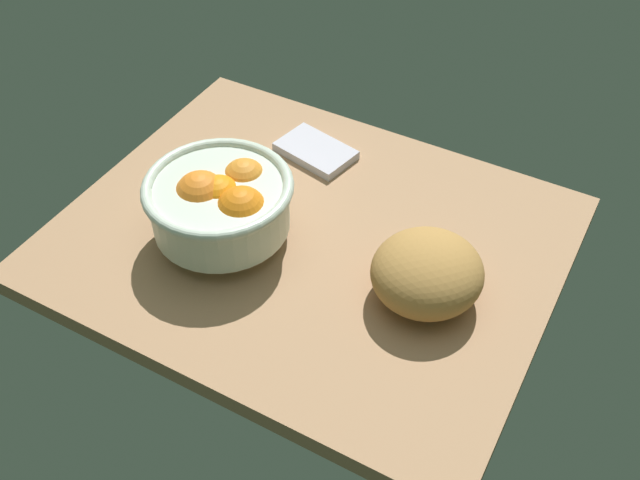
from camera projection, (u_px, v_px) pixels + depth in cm
name	position (u px, v px, depth cm)	size (l,w,h in cm)	color
ground_plane	(309.00, 242.00, 110.18)	(71.73, 58.28, 3.00)	tan
fruit_bowl	(222.00, 202.00, 104.08)	(21.34, 21.34, 11.65)	silver
bread_loaf	(427.00, 273.00, 97.53)	(15.31, 14.88, 9.19)	#B38141
napkin_folded	(316.00, 151.00, 122.26)	(12.46, 7.87, 1.49)	silver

